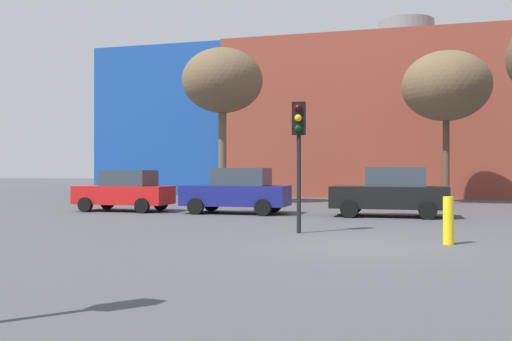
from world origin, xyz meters
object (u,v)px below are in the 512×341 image
Objects in this scene: parked_car_0 at (125,191)px; bare_tree_0 at (222,82)px; parked_car_2 at (390,192)px; traffic_light_island at (299,137)px; bare_tree_2 at (446,86)px; parked_car_1 at (237,191)px; bollard_yellow_0 at (448,220)px.

bare_tree_0 is at bearing -107.28° from parked_car_0.
parked_car_2 is 6.89m from traffic_light_island.
parked_car_1 is at bearing -132.61° from bare_tree_2.
parked_car_0 is 1.12× the size of traffic_light_island.
parked_car_1 is 0.51× the size of bare_tree_0.
bare_tree_2 reaches higher than bollard_yellow_0.
parked_car_2 is 3.82× the size of bollard_yellow_0.
bare_tree_2 reaches higher than parked_car_2.
bare_tree_0 is at bearing -156.57° from traffic_light_island.
bare_tree_2 reaches higher than parked_car_0.
bare_tree_0 is (-2.87, 6.71, 5.53)m from parked_car_1.
parked_car_1 is at bearing -152.98° from traffic_light_island.
parked_car_2 is at bearing 101.02° from bollard_yellow_0.
bare_tree_0 is 11.71m from bare_tree_2.
bare_tree_0 is (-6.54, 12.98, 3.79)m from traffic_light_island.
parked_car_0 is at bearing -145.47° from bare_tree_2.
parked_car_1 is 10.70m from bollard_yellow_0.
parked_car_1 reaches higher than bollard_yellow_0.
bare_tree_0 is 7.40× the size of bollard_yellow_0.
bollard_yellow_0 is at bearing 101.02° from parked_car_2.
parked_car_1 is at bearing 134.13° from bollard_yellow_0.
bare_tree_2 is (13.51, 9.29, 5.25)m from parked_car_0.
bare_tree_0 is 18.65m from bollard_yellow_0.
parked_car_2 is at bearing -180.00° from parked_car_1.
parked_car_2 is 10.96m from bare_tree_2.
bare_tree_0 reaches higher than bare_tree_2.
bollard_yellow_0 is at bearing 66.31° from traffic_light_island.
parked_car_1 is 5.95m from parked_car_2.
bare_tree_0 reaches higher than parked_car_2.
parked_car_2 is 12.38m from bare_tree_0.
bollard_yellow_0 is (7.44, -7.67, -0.35)m from parked_car_1.
parked_car_0 is 10.91m from parked_car_2.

